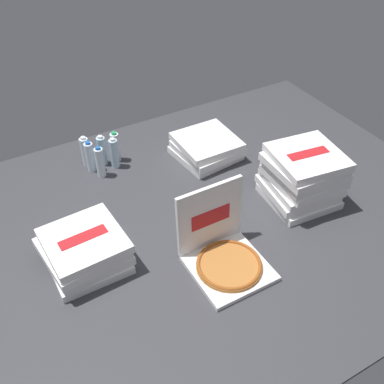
{
  "coord_description": "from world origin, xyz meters",
  "views": [
    {
      "loc": [
        -1.05,
        -1.71,
        1.91
      ],
      "look_at": [
        -0.03,
        0.1,
        0.14
      ],
      "focal_mm": 42.27,
      "sensor_mm": 36.0,
      "label": 1
    }
  ],
  "objects": [
    {
      "name": "ground_plane",
      "position": [
        0.0,
        0.0,
        -0.01
      ],
      "size": [
        3.2,
        2.4,
        0.02
      ],
      "primitive_type": "cube",
      "color": "#38383D"
    },
    {
      "name": "open_pizza_box",
      "position": [
        -0.1,
        -0.36,
        0.08
      ],
      "size": [
        0.4,
        0.43,
        0.43
      ],
      "color": "white",
      "rests_on": "ground_plane"
    },
    {
      "name": "pizza_stack_center_far",
      "position": [
        0.34,
        0.54,
        0.07
      ],
      "size": [
        0.44,
        0.45,
        0.15
      ],
      "color": "white",
      "rests_on": "ground_plane"
    },
    {
      "name": "pizza_stack_left_far",
      "position": [
        -0.75,
        0.0,
        0.1
      ],
      "size": [
        0.45,
        0.44,
        0.2
      ],
      "color": "white",
      "rests_on": "ground_plane"
    },
    {
      "name": "pizza_stack_center_near",
      "position": [
        0.62,
        -0.14,
        0.17
      ],
      "size": [
        0.46,
        0.47,
        0.35
      ],
      "color": "white",
      "rests_on": "ground_plane"
    },
    {
      "name": "water_bottle_0",
      "position": [
        -0.43,
        0.79,
        0.11
      ],
      "size": [
        0.06,
        0.06,
        0.23
      ],
      "color": "white",
      "rests_on": "ground_plane"
    },
    {
      "name": "water_bottle_1",
      "position": [
        -0.39,
        0.7,
        0.11
      ],
      "size": [
        0.06,
        0.06,
        0.23
      ],
      "color": "white",
      "rests_on": "ground_plane"
    },
    {
      "name": "water_bottle_2",
      "position": [
        -0.27,
        0.75,
        0.11
      ],
      "size": [
        0.06,
        0.06,
        0.23
      ],
      "color": "silver",
      "rests_on": "ground_plane"
    },
    {
      "name": "water_bottle_3",
      "position": [
        -0.33,
        0.82,
        0.11
      ],
      "size": [
        0.06,
        0.06,
        0.23
      ],
      "color": "silver",
      "rests_on": "ground_plane"
    },
    {
      "name": "water_bottle_4",
      "position": [
        -0.24,
        0.82,
        0.11
      ],
      "size": [
        0.06,
        0.06,
        0.23
      ],
      "color": "white",
      "rests_on": "ground_plane"
    },
    {
      "name": "water_bottle_5",
      "position": [
        -0.44,
        0.86,
        0.11
      ],
      "size": [
        0.06,
        0.06,
        0.23
      ],
      "color": "white",
      "rests_on": "ground_plane"
    }
  ]
}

